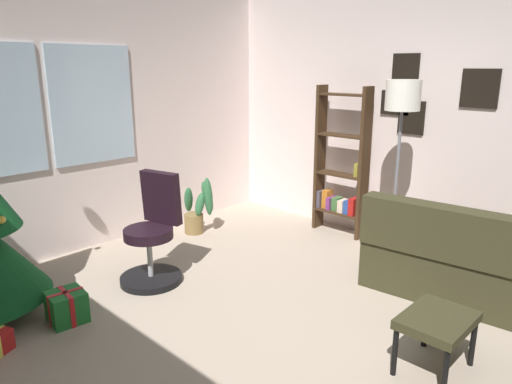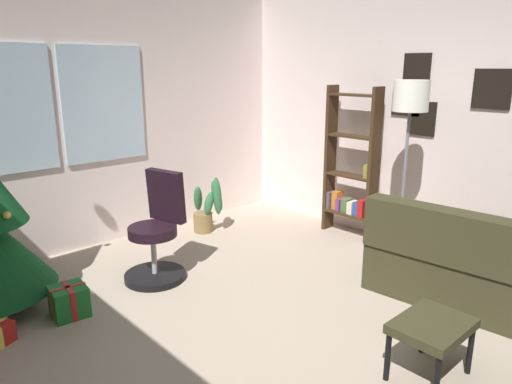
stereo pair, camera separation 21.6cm
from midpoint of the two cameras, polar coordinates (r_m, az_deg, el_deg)
ground_plane at (r=3.52m, az=5.25°, el=-19.01°), size 4.89×5.60×0.10m
wall_back_with_windows at (r=5.27m, az=-18.39°, el=8.59°), size 4.89×0.12×2.77m
wall_right_with_frames at (r=5.10m, az=24.98°, el=7.71°), size 0.12×5.60×2.77m
couch at (r=4.46m, az=29.82°, el=-8.37°), size 1.73×2.03×0.85m
footstool at (r=3.27m, az=22.42°, el=-15.20°), size 0.50×0.38×0.39m
gift_box_green at (r=4.04m, az=-20.29°, el=-12.34°), size 0.29×0.29×0.25m
office_chair at (r=4.40m, az=-10.50°, el=-5.48°), size 0.56×0.56×1.00m
bookshelf at (r=5.49m, az=12.46°, el=2.23°), size 0.18×0.64×1.71m
floor_lamp at (r=4.59m, az=19.44°, el=9.01°), size 0.32×0.32×1.80m
potted_plant at (r=5.58m, az=-4.81°, el=-2.05°), size 0.38×0.40×0.68m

